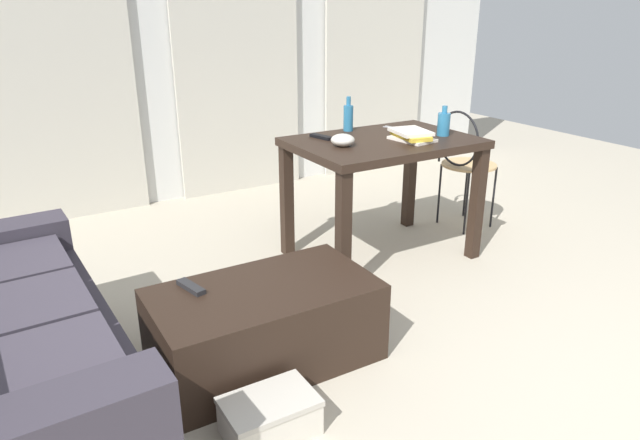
% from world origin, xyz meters
% --- Properties ---
extents(ground_plane, '(9.09, 9.09, 0.00)m').
position_xyz_m(ground_plane, '(0.00, 1.49, 0.00)').
color(ground_plane, '#B2A893').
extents(wall_back, '(5.58, 0.10, 2.54)m').
position_xyz_m(wall_back, '(0.00, 3.79, 1.27)').
color(wall_back, silver).
rests_on(wall_back, ground).
extents(curtains, '(3.97, 0.03, 2.17)m').
position_xyz_m(curtains, '(0.00, 3.70, 1.09)').
color(curtains, beige).
rests_on(curtains, ground).
extents(coffee_table, '(1.01, 0.56, 0.39)m').
position_xyz_m(coffee_table, '(-0.99, 1.18, 0.19)').
color(coffee_table, black).
rests_on(coffee_table, ground).
extents(craft_table, '(1.13, 0.78, 0.79)m').
position_xyz_m(craft_table, '(0.19, 1.89, 0.67)').
color(craft_table, black).
rests_on(craft_table, ground).
extents(wire_chair, '(0.40, 0.40, 0.88)m').
position_xyz_m(wire_chair, '(1.01, 2.01, 0.55)').
color(wire_chair, tan).
rests_on(wire_chair, ground).
extents(bottle_near, '(0.08, 0.08, 0.19)m').
position_xyz_m(bottle_near, '(0.58, 1.78, 0.87)').
color(bottle_near, teal).
rests_on(bottle_near, craft_table).
extents(bottle_far, '(0.06, 0.06, 0.23)m').
position_xyz_m(bottle_far, '(0.13, 2.21, 0.88)').
color(bottle_far, teal).
rests_on(bottle_far, craft_table).
extents(bowl, '(0.14, 0.14, 0.07)m').
position_xyz_m(bowl, '(-0.13, 1.87, 0.83)').
color(bowl, beige).
rests_on(bowl, craft_table).
extents(book_stack, '(0.24, 0.30, 0.06)m').
position_xyz_m(book_stack, '(0.31, 1.78, 0.82)').
color(book_stack, silver).
rests_on(book_stack, craft_table).
extents(tv_remote_on_table, '(0.09, 0.17, 0.02)m').
position_xyz_m(tv_remote_on_table, '(-0.14, 2.11, 0.80)').
color(tv_remote_on_table, black).
rests_on(tv_remote_on_table, craft_table).
extents(scissors, '(0.08, 0.12, 0.00)m').
position_xyz_m(scissors, '(0.45, 2.13, 0.79)').
color(scissors, '#9EA0A5').
rests_on(scissors, craft_table).
extents(tv_remote_primary, '(0.09, 0.18, 0.02)m').
position_xyz_m(tv_remote_primary, '(-1.28, 1.33, 0.40)').
color(tv_remote_primary, '#232326').
rests_on(tv_remote_primary, coffee_table).
extents(shoebox, '(0.36, 0.24, 0.16)m').
position_xyz_m(shoebox, '(-1.19, 0.73, 0.08)').
color(shoebox, beige).
rests_on(shoebox, ground).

